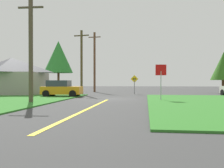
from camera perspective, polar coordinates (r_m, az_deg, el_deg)
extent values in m
plane|color=#3B3B3B|center=(21.83, -0.67, -3.39)|extent=(120.00, 120.00, 0.00)
cube|color=yellow|center=(13.99, -5.41, -5.57)|extent=(0.20, 14.00, 0.01)
cylinder|color=#9EA0A8|center=(20.11, 10.93, -0.42)|extent=(0.07, 0.07, 2.32)
cube|color=red|center=(20.13, 10.94, 3.13)|extent=(0.84, 0.11, 0.84)
cylinder|color=black|center=(28.90, 23.62, -1.80)|extent=(0.32, 0.71, 0.68)
cube|color=orange|center=(25.51, -11.15, -1.39)|extent=(3.90, 2.09, 0.76)
cube|color=#2D3842|center=(25.59, -11.83, 0.13)|extent=(2.17, 1.79, 0.60)
cylinder|color=black|center=(26.11, -7.81, -2.00)|extent=(0.69, 0.25, 0.68)
cylinder|color=black|center=(24.26, -8.84, -2.20)|extent=(0.69, 0.25, 0.68)
cylinder|color=black|center=(26.83, -13.23, -1.94)|extent=(0.69, 0.25, 0.68)
cylinder|color=black|center=(25.03, -14.63, -2.12)|extent=(0.69, 0.25, 0.68)
cylinder|color=#4D4231|center=(18.69, -17.78, 7.05)|extent=(0.30, 0.30, 7.25)
cube|color=#4D4231|center=(19.28, -17.81, 16.08)|extent=(1.80, 0.18, 0.12)
cylinder|color=#4D3F24|center=(29.29, -6.87, 4.81)|extent=(0.26, 0.26, 7.36)
cube|color=#4D3F24|center=(29.69, -6.87, 10.76)|extent=(1.80, 0.42, 0.12)
cylinder|color=brown|center=(36.64, -3.95, 4.91)|extent=(0.30, 0.30, 8.58)
cube|color=brown|center=(37.09, -3.95, 10.47)|extent=(1.80, 0.26, 0.12)
cylinder|color=slate|center=(30.30, 5.06, -0.57)|extent=(0.08, 0.08, 1.82)
cube|color=yellow|center=(30.30, 5.06, 1.15)|extent=(0.90, 0.11, 0.91)
cube|color=black|center=(30.30, 5.06, 1.15)|extent=(0.45, 0.08, 0.10)
cylinder|color=brown|center=(37.86, -11.94, 0.37)|extent=(0.33, 0.33, 2.79)
cone|color=#2A7F2D|center=(38.03, -11.95, 5.98)|extent=(4.22, 4.22, 4.65)
cylinder|color=brown|center=(34.97, 23.81, -0.56)|extent=(0.47, 0.47, 1.71)
cone|color=#2D621A|center=(35.02, 23.82, 3.76)|extent=(3.25, 3.25, 3.57)
cube|color=gray|center=(31.05, -21.63, 0.07)|extent=(7.28, 5.78, 2.53)
pyramid|color=#3F3F44|center=(31.10, -21.64, 3.97)|extent=(7.28, 5.78, 1.70)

